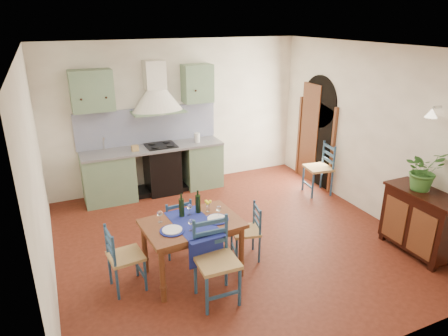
{
  "coord_description": "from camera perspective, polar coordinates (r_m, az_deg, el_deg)",
  "views": [
    {
      "loc": [
        -2.28,
        -4.74,
        3.18
      ],
      "look_at": [
        -0.01,
        0.3,
        1.07
      ],
      "focal_mm": 32.0,
      "sensor_mm": 36.0,
      "label": 1
    }
  ],
  "objects": [
    {
      "name": "dining_table",
      "position": [
        5.09,
        -4.52,
        -8.59
      ],
      "size": [
        1.26,
        0.96,
        1.08
      ],
      "color": "brown",
      "rests_on": "ground"
    },
    {
      "name": "back_wall",
      "position": [
        7.57,
        -9.4,
        4.28
      ],
      "size": [
        5.0,
        0.96,
        2.8
      ],
      "color": "white",
      "rests_on": "ground"
    },
    {
      "name": "chair_left",
      "position": [
        5.1,
        -14.18,
        -12.28
      ],
      "size": [
        0.44,
        0.44,
        0.86
      ],
      "color": "navy",
      "rests_on": "ground"
    },
    {
      "name": "potted_plant",
      "position": [
        6.06,
        26.64,
        -0.27
      ],
      "size": [
        0.57,
        0.51,
        0.57
      ],
      "primitive_type": "imported",
      "rotation": [
        0.0,
        0.0,
        -0.13
      ],
      "color": "#386F2D",
      "rests_on": "sideboard"
    },
    {
      "name": "chair_right",
      "position": [
        5.56,
        3.37,
        -9.01
      ],
      "size": [
        0.44,
        0.44,
        0.79
      ],
      "color": "navy",
      "rests_on": "ground"
    },
    {
      "name": "floor",
      "position": [
        6.15,
        1.28,
        -10.23
      ],
      "size": [
        5.0,
        5.0,
        0.0
      ],
      "primitive_type": "plane",
      "color": "#42180E",
      "rests_on": "ground"
    },
    {
      "name": "ceiling",
      "position": [
        5.28,
        1.53,
        16.83
      ],
      "size": [
        5.0,
        5.0,
        0.01
      ],
      "primitive_type": "cube",
      "color": "silver",
      "rests_on": "back_wall"
    },
    {
      "name": "chair_near",
      "position": [
        4.76,
        -1.18,
        -13.09
      ],
      "size": [
        0.48,
        0.48,
        1.0
      ],
      "color": "navy",
      "rests_on": "ground"
    },
    {
      "name": "chair_spare",
      "position": [
        7.71,
        13.54,
        -0.03
      ],
      "size": [
        0.51,
        0.51,
        0.97
      ],
      "color": "navy",
      "rests_on": "ground"
    },
    {
      "name": "chair_far",
      "position": [
        5.68,
        -6.89,
        -8.07
      ],
      "size": [
        0.43,
        0.43,
        0.86
      ],
      "color": "navy",
      "rests_on": "ground"
    },
    {
      "name": "sideboard",
      "position": [
        6.27,
        26.22,
        -6.65
      ],
      "size": [
        0.5,
        1.05,
        0.94
      ],
      "color": "black",
      "rests_on": "ground"
    },
    {
      "name": "right_wall",
      "position": [
        7.17,
        18.74,
        4.9
      ],
      "size": [
        0.26,
        5.0,
        2.8
      ],
      "color": "white",
      "rests_on": "ground"
    },
    {
      "name": "left_wall",
      "position": [
        5.07,
        -25.04,
        -1.7
      ],
      "size": [
        0.04,
        5.0,
        2.8
      ],
      "primitive_type": "cube",
      "color": "white",
      "rests_on": "ground"
    }
  ]
}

